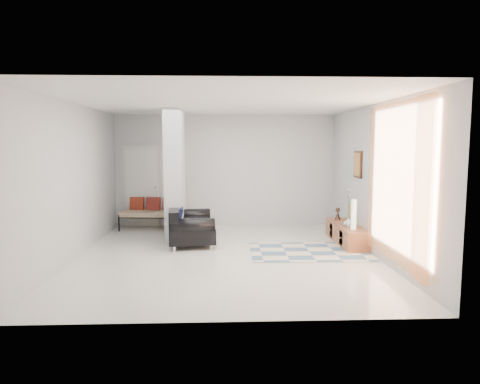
{
  "coord_description": "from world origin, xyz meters",
  "views": [
    {
      "loc": [
        -0.05,
        -7.78,
        2.06
      ],
      "look_at": [
        0.28,
        0.6,
        1.12
      ],
      "focal_mm": 32.0,
      "sensor_mm": 36.0,
      "label": 1
    }
  ],
  "objects": [
    {
      "name": "wall_front",
      "position": [
        0.0,
        -3.0,
        1.4
      ],
      "size": [
        6.0,
        0.0,
        6.0
      ],
      "primitive_type": "plane",
      "rotation": [
        -1.57,
        0.0,
        0.0
      ],
      "color": "#B7B9BC",
      "rests_on": "ground"
    },
    {
      "name": "curtain",
      "position": [
        2.67,
        -1.15,
        1.45
      ],
      "size": [
        0.0,
        2.55,
        2.55
      ],
      "primitive_type": "plane",
      "rotation": [
        1.57,
        0.0,
        1.57
      ],
      "color": "#FF9243",
      "rests_on": "wall_right"
    },
    {
      "name": "partition_column",
      "position": [
        -1.1,
        1.6,
        1.4
      ],
      "size": [
        0.35,
        1.2,
        2.8
      ],
      "primitive_type": "cube",
      "color": "#B1B5B9",
      "rests_on": "floor"
    },
    {
      "name": "wall_left",
      "position": [
        -2.75,
        0.0,
        1.4
      ],
      "size": [
        0.0,
        6.0,
        6.0
      ],
      "primitive_type": "plane",
      "rotation": [
        1.57,
        0.0,
        1.57
      ],
      "color": "#B7B9BC",
      "rests_on": "ground"
    },
    {
      "name": "cylinder_lamp",
      "position": [
        2.5,
        0.38,
        0.69
      ],
      "size": [
        0.11,
        0.11,
        0.58
      ],
      "primitive_type": "cylinder",
      "color": "white",
      "rests_on": "media_console"
    },
    {
      "name": "wall_back",
      "position": [
        0.0,
        3.0,
        1.4
      ],
      "size": [
        6.0,
        0.0,
        6.0
      ],
      "primitive_type": "plane",
      "rotation": [
        1.57,
        0.0,
        0.0
      ],
      "color": "#B7B9BC",
      "rests_on": "ground"
    },
    {
      "name": "vase",
      "position": [
        2.47,
        0.62,
        0.5
      ],
      "size": [
        0.21,
        0.21,
        0.19
      ],
      "primitive_type": "imported",
      "rotation": [
        0.0,
        0.0,
        -0.14
      ],
      "color": "white",
      "rests_on": "media_console"
    },
    {
      "name": "ceiling",
      "position": [
        0.0,
        0.0,
        2.8
      ],
      "size": [
        6.0,
        6.0,
        0.0
      ],
      "primitive_type": "plane",
      "rotation": [
        3.14,
        0.0,
        0.0
      ],
      "color": "white",
      "rests_on": "wall_back"
    },
    {
      "name": "media_console",
      "position": [
        2.52,
        0.9,
        0.2
      ],
      "size": [
        0.45,
        1.76,
        0.8
      ],
      "color": "brown",
      "rests_on": "floor"
    },
    {
      "name": "floor",
      "position": [
        0.0,
        0.0,
        0.0
      ],
      "size": [
        6.0,
        6.0,
        0.0
      ],
      "primitive_type": "plane",
      "color": "beige",
      "rests_on": "ground"
    },
    {
      "name": "wall_right",
      "position": [
        2.75,
        0.0,
        1.4
      ],
      "size": [
        0.0,
        6.0,
        6.0
      ],
      "primitive_type": "plane",
      "rotation": [
        1.57,
        0.0,
        -1.57
      ],
      "color": "#B7B9BC",
      "rests_on": "ground"
    },
    {
      "name": "loveseat",
      "position": [
        -0.78,
        1.09,
        0.36
      ],
      "size": [
        1.07,
        1.64,
        0.76
      ],
      "rotation": [
        0.0,
        0.0,
        0.1
      ],
      "color": "silver",
      "rests_on": "floor"
    },
    {
      "name": "hallway_door",
      "position": [
        -2.1,
        2.96,
        1.02
      ],
      "size": [
        0.85,
        0.06,
        2.04
      ],
      "primitive_type": "cube",
      "color": "beige",
      "rests_on": "floor"
    },
    {
      "name": "wall_art",
      "position": [
        2.72,
        0.9,
        1.65
      ],
      "size": [
        0.04,
        0.45,
        0.55
      ],
      "primitive_type": "cube",
      "color": "#331B0E",
      "rests_on": "wall_right"
    },
    {
      "name": "daybed",
      "position": [
        -1.66,
        2.63,
        0.42
      ],
      "size": [
        1.81,
        0.88,
        0.77
      ],
      "rotation": [
        0.0,
        0.0,
        -0.07
      ],
      "color": "black",
      "rests_on": "floor"
    },
    {
      "name": "bronze_figurine",
      "position": [
        2.47,
        1.42,
        0.54
      ],
      "size": [
        0.15,
        0.15,
        0.27
      ],
      "primitive_type": null,
      "rotation": [
        0.0,
        0.0,
        0.14
      ],
      "color": "black",
      "rests_on": "media_console"
    },
    {
      "name": "area_rug",
      "position": [
        1.6,
        0.2,
        0.01
      ],
      "size": [
        2.28,
        1.54,
        0.01
      ],
      "primitive_type": "cube",
      "rotation": [
        0.0,
        0.0,
        -0.02
      ],
      "color": "beige",
      "rests_on": "floor"
    }
  ]
}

